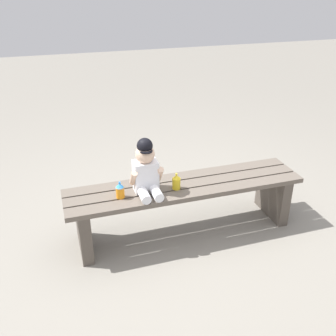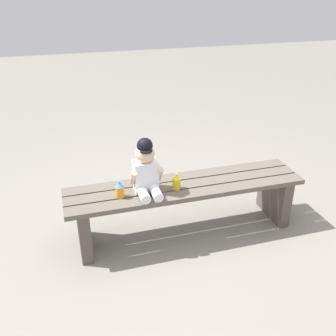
% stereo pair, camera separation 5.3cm
% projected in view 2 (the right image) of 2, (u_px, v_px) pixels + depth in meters
% --- Properties ---
extents(ground_plane, '(16.00, 16.00, 0.00)m').
position_uv_depth(ground_plane, '(184.00, 230.00, 3.07)').
color(ground_plane, gray).
extents(park_bench, '(1.79, 0.39, 0.42)m').
position_uv_depth(park_bench, '(185.00, 198.00, 2.94)').
color(park_bench, '#60564C').
rests_on(park_bench, ground_plane).
extents(child_figure, '(0.23, 0.27, 0.40)m').
position_uv_depth(child_figure, '(146.00, 169.00, 2.72)').
color(child_figure, white).
rests_on(child_figure, park_bench).
extents(sippy_cup_left, '(0.06, 0.06, 0.12)m').
position_uv_depth(sippy_cup_left, '(120.00, 190.00, 2.69)').
color(sippy_cup_left, orange).
rests_on(sippy_cup_left, park_bench).
extents(sippy_cup_right, '(0.06, 0.06, 0.12)m').
position_uv_depth(sippy_cup_right, '(176.00, 182.00, 2.80)').
color(sippy_cup_right, yellow).
rests_on(sippy_cup_right, park_bench).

